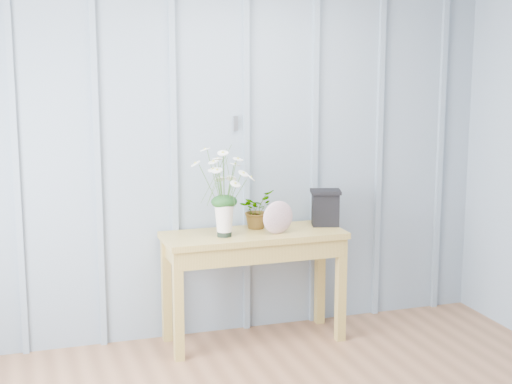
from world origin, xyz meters
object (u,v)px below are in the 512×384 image
object	(u,v)px
daisy_vase	(224,180)
felt_disc_vessel	(278,217)
sideboard	(254,249)
carved_box	(325,207)

from	to	relation	value
daisy_vase	felt_disc_vessel	size ratio (longest dim) A/B	2.70
felt_disc_vessel	daisy_vase	bearing A→B (deg)	164.63
sideboard	felt_disc_vessel	distance (m)	0.28
daisy_vase	sideboard	bearing A→B (deg)	12.25
sideboard	carved_box	world-z (taller)	carved_box
sideboard	felt_disc_vessel	world-z (taller)	felt_disc_vessel
daisy_vase	felt_disc_vessel	distance (m)	0.44
felt_disc_vessel	carved_box	distance (m)	0.41
sideboard	carved_box	distance (m)	0.58
daisy_vase	felt_disc_vessel	bearing A→B (deg)	-6.39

